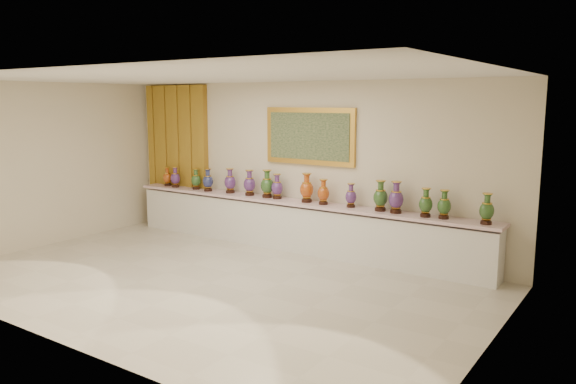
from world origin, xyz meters
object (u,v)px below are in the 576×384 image
(vase_2, at_px, (196,180))
(vase_0, at_px, (167,178))
(counter, at_px, (294,226))
(vase_1, at_px, (175,178))

(vase_2, bearing_deg, vase_0, -179.83)
(counter, xyz_separation_m, vase_2, (-2.35, -0.02, 0.65))
(counter, distance_m, vase_0, 3.22)
(counter, height_order, vase_2, vase_2)
(vase_1, bearing_deg, counter, 1.02)
(vase_2, bearing_deg, counter, 0.42)
(counter, bearing_deg, vase_1, -178.98)
(vase_0, bearing_deg, vase_2, 0.17)
(counter, relative_size, vase_2, 17.44)
(counter, xyz_separation_m, vase_0, (-3.16, -0.02, 0.64))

